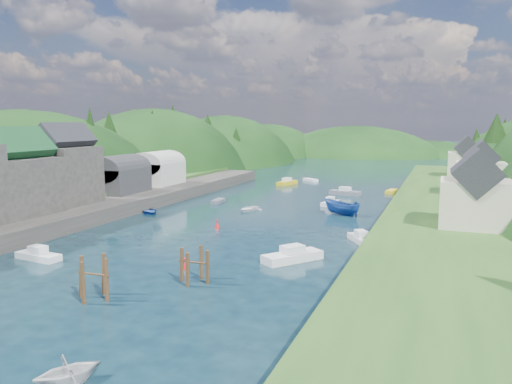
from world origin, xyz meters
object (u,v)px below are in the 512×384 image
at_px(piling_cluster_near, 94,282).
at_px(piling_cluster_far, 195,269).
at_px(channel_buoy_near, 186,264).
at_px(channel_buoy_far, 217,225).

relative_size(piling_cluster_near, piling_cluster_far, 1.10).
relative_size(piling_cluster_near, channel_buoy_near, 3.52).
xyz_separation_m(piling_cluster_near, piling_cluster_far, (5.35, 6.25, -0.18)).
height_order(channel_buoy_near, channel_buoy_far, same).
height_order(piling_cluster_near, channel_buoy_near, piling_cluster_near).
bearing_deg(piling_cluster_near, channel_buoy_far, 94.48).
relative_size(piling_cluster_far, channel_buoy_near, 3.18).
distance_m(piling_cluster_far, channel_buoy_far, 21.69).
relative_size(piling_cluster_near, channel_buoy_far, 3.52).
bearing_deg(piling_cluster_far, channel_buoy_near, 129.52).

